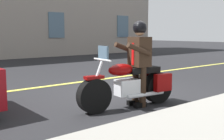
% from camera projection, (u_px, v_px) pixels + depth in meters
% --- Properties ---
extents(ground_plane, '(80.00, 80.00, 0.00)m').
position_uv_depth(ground_plane, '(121.00, 93.00, 7.04)').
color(ground_plane, black).
extents(lane_center_stripe, '(60.00, 0.16, 0.01)m').
position_uv_depth(lane_center_stripe, '(77.00, 82.00, 8.57)').
color(lane_center_stripe, '#E5DB4C').
rests_on(lane_center_stripe, ground_plane).
extents(motorcycle_main, '(2.22, 0.78, 1.26)m').
position_uv_depth(motorcycle_main, '(131.00, 85.00, 5.68)').
color(motorcycle_main, black).
rests_on(motorcycle_main, ground_plane).
extents(rider_main, '(0.67, 0.61, 1.74)m').
position_uv_depth(rider_main, '(139.00, 56.00, 5.70)').
color(rider_main, black).
rests_on(rider_main, ground_plane).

